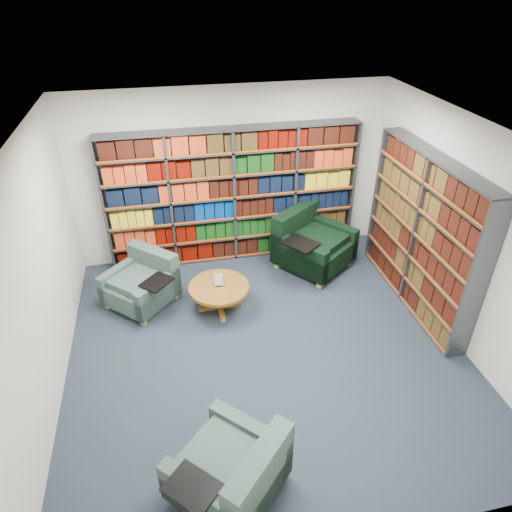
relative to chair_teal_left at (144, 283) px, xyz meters
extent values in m
cube|color=black|center=(1.51, -1.35, -0.31)|extent=(5.00, 5.00, 0.01)
cube|color=white|center=(1.51, -1.35, 2.50)|extent=(5.00, 5.00, 0.01)
cube|color=beige|center=(1.51, 1.15, 1.09)|extent=(5.00, 0.01, 2.80)
cube|color=beige|center=(1.51, -3.86, 1.09)|extent=(5.00, 0.01, 2.80)
cube|color=beige|center=(-0.99, -1.35, 1.09)|extent=(0.01, 5.00, 2.80)
cube|color=beige|center=(4.02, -1.35, 1.09)|extent=(0.01, 5.00, 2.80)
cube|color=#47494F|center=(1.51, 0.99, 0.79)|extent=(4.00, 0.28, 2.20)
cube|color=silver|center=(1.51, 1.12, 0.79)|extent=(4.00, 0.02, 2.20)
cube|color=#D84C0A|center=(1.51, 0.86, 0.79)|extent=(4.00, 0.01, 2.20)
cube|color=#550700|center=(1.51, 0.99, -0.13)|extent=(3.88, 0.21, 0.29)
cube|color=#B93515|center=(1.51, 0.99, 0.24)|extent=(3.88, 0.21, 0.29)
cube|color=gold|center=(1.51, 0.99, 0.60)|extent=(3.88, 0.21, 0.29)
cube|color=black|center=(1.51, 0.99, 0.97)|extent=(3.88, 0.21, 0.29)
cube|color=#B93515|center=(1.51, 0.99, 1.34)|extent=(3.88, 0.21, 0.29)
cube|color=black|center=(1.51, 0.99, 1.70)|extent=(3.88, 0.21, 0.29)
cube|color=#47494F|center=(3.85, -0.75, 0.79)|extent=(0.28, 2.50, 2.20)
cube|color=silver|center=(3.98, -0.75, 0.79)|extent=(0.02, 2.50, 2.20)
cube|color=#D84C0A|center=(3.72, -0.75, 0.79)|extent=(0.02, 2.50, 2.20)
cube|color=black|center=(3.85, -0.75, -0.13)|extent=(0.21, 2.38, 0.29)
cube|color=black|center=(3.85, -0.75, 0.24)|extent=(0.21, 2.38, 0.29)
cube|color=#3E2B10|center=(3.85, -0.75, 0.60)|extent=(0.21, 2.38, 0.29)
cube|color=#3E2B10|center=(3.85, -0.75, 0.97)|extent=(0.21, 2.38, 0.29)
cube|color=#3E2B10|center=(3.85, -0.75, 1.34)|extent=(0.21, 2.38, 0.29)
cube|color=black|center=(3.85, -0.75, 1.70)|extent=(0.21, 2.38, 0.29)
cube|color=#08333D|center=(-0.06, -0.06, -0.07)|extent=(1.19, 1.19, 0.30)
cube|color=#08333D|center=(0.17, 0.18, 0.12)|extent=(0.74, 0.71, 0.67)
cube|color=#08333D|center=(-0.32, 0.19, 0.01)|extent=(0.67, 0.70, 0.45)
cube|color=#08333D|center=(0.20, -0.30, 0.01)|extent=(0.67, 0.70, 0.45)
cube|color=black|center=(0.20, -0.37, 0.25)|extent=(0.51, 0.52, 0.02)
cube|color=#9C8646|center=(-0.55, -0.07, -0.26)|extent=(0.09, 0.09, 0.09)
cube|color=#9C8646|center=(-0.04, -0.55, -0.26)|extent=(0.09, 0.09, 0.09)
cube|color=#9C8646|center=(-0.07, 0.43, -0.26)|extent=(0.09, 0.09, 0.09)
cube|color=#9C8646|center=(0.43, -0.04, -0.26)|extent=(0.09, 0.09, 0.09)
cube|color=black|center=(2.72, 0.36, -0.01)|extent=(1.44, 1.44, 0.36)
cube|color=black|center=(2.48, 0.68, 0.21)|extent=(0.95, 0.80, 0.82)
cube|color=black|center=(2.38, 0.10, 0.08)|extent=(0.75, 0.91, 0.55)
cube|color=black|center=(3.07, 0.62, 0.08)|extent=(0.75, 0.91, 0.55)
cube|color=black|center=(2.37, 0.02, 0.37)|extent=(0.61, 0.63, 0.03)
cube|color=#9C8646|center=(2.64, -0.23, -0.25)|extent=(0.11, 0.11, 0.11)
cube|color=#9C8646|center=(3.32, 0.28, -0.25)|extent=(0.11, 0.11, 0.11)
cube|color=#9C8646|center=(2.13, 0.44, -0.25)|extent=(0.11, 0.11, 0.11)
cube|color=#9C8646|center=(2.81, 0.95, -0.25)|extent=(0.11, 0.11, 0.11)
cube|color=#08333D|center=(0.73, -3.15, -0.05)|extent=(1.25, 1.25, 0.31)
cube|color=#08333D|center=(0.98, -3.39, 0.14)|extent=(0.76, 0.76, 0.71)
cube|color=#08333D|center=(1.00, -2.89, 0.02)|extent=(0.72, 0.72, 0.47)
cube|color=#08333D|center=(0.47, -3.42, 0.02)|extent=(0.72, 0.72, 0.47)
cube|color=black|center=(0.40, -3.42, 0.28)|extent=(0.54, 0.54, 0.02)
cube|color=#9C8646|center=(0.73, -2.64, -0.26)|extent=(0.10, 0.10, 0.10)
cube|color=#9C8646|center=(0.22, -3.15, -0.26)|extent=(0.10, 0.10, 0.10)
cube|color=#9C8646|center=(1.25, -3.15, -0.26)|extent=(0.10, 0.10, 0.10)
cylinder|color=brown|center=(1.05, -0.43, 0.07)|extent=(0.86, 0.86, 0.05)
cylinder|color=brown|center=(1.05, -0.43, -0.12)|extent=(0.11, 0.11, 0.34)
cube|color=brown|center=(1.05, -0.43, -0.27)|extent=(0.62, 0.08, 0.06)
cube|color=brown|center=(1.05, -0.43, -0.27)|extent=(0.08, 0.62, 0.06)
cube|color=black|center=(1.05, -0.43, 0.10)|extent=(0.10, 0.05, 0.01)
cube|color=white|center=(1.05, -0.43, 0.20)|extent=(0.13, 0.01, 0.19)
cube|color=#145926|center=(1.05, -0.42, 0.20)|extent=(0.15, 0.00, 0.21)
camera|label=1|loc=(0.47, -5.63, 3.92)|focal=32.00mm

